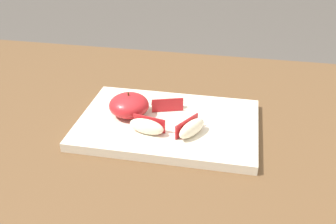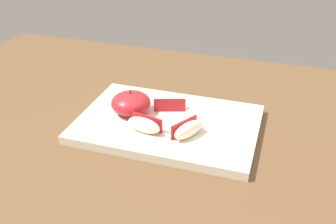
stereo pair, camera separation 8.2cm
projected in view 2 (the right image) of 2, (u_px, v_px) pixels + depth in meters
name	position (u px, v px, depth m)	size (l,w,h in m)	color
dining_table	(175.00, 168.00, 0.88)	(1.38, 0.87, 0.77)	brown
cutting_board	(168.00, 124.00, 0.83)	(0.37, 0.25, 0.02)	beige
apple_half_skin_up	(131.00, 103.00, 0.84)	(0.09, 0.09, 0.05)	#B21E23
apple_wedge_front	(170.00, 102.00, 0.86)	(0.08, 0.05, 0.03)	#F4EACC
apple_wedge_back	(188.00, 129.00, 0.77)	(0.06, 0.07, 0.03)	#F4EACC
apple_wedge_right	(144.00, 125.00, 0.78)	(0.08, 0.04, 0.03)	#F4EACC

